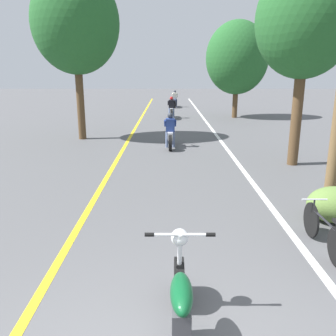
{
  "coord_description": "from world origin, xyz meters",
  "views": [
    {
      "loc": [
        0.01,
        -2.45,
        2.87
      ],
      "look_at": [
        0.05,
        4.78,
        0.9
      ],
      "focal_mm": 38.0,
      "sensor_mm": 36.0,
      "label": 1
    }
  ],
  "objects_px": {
    "roadside_tree_left": "(74,23)",
    "motorcycle_rider_lead": "(169,134)",
    "bicycle_parked": "(322,231)",
    "motorcycle_rider_mid": "(170,110)",
    "roadside_tree_right_far": "(235,58)",
    "roadside_tree_right_near": "(304,22)",
    "motorcycle_rider_far": "(173,101)",
    "motorcycle_foreground": "(180,306)"
  },
  "relations": [
    {
      "from": "motorcycle_rider_lead",
      "to": "motorcycle_rider_far",
      "type": "xyz_separation_m",
      "value": [
        0.48,
        16.13,
        0.01
      ]
    },
    {
      "from": "roadside_tree_right_near",
      "to": "motorcycle_rider_lead",
      "type": "height_order",
      "value": "roadside_tree_right_near"
    },
    {
      "from": "roadside_tree_right_far",
      "to": "roadside_tree_left",
      "type": "height_order",
      "value": "roadside_tree_left"
    },
    {
      "from": "bicycle_parked",
      "to": "roadside_tree_right_near",
      "type": "bearing_deg",
      "value": 75.93
    },
    {
      "from": "motorcycle_foreground",
      "to": "roadside_tree_right_near",
      "type": "bearing_deg",
      "value": 63.57
    },
    {
      "from": "motorcycle_rider_lead",
      "to": "motorcycle_rider_mid",
      "type": "relative_size",
      "value": 0.93
    },
    {
      "from": "roadside_tree_right_near",
      "to": "roadside_tree_right_far",
      "type": "bearing_deg",
      "value": 88.53
    },
    {
      "from": "motorcycle_rider_far",
      "to": "bicycle_parked",
      "type": "height_order",
      "value": "motorcycle_rider_far"
    },
    {
      "from": "roadside_tree_left",
      "to": "motorcycle_rider_lead",
      "type": "bearing_deg",
      "value": -24.69
    },
    {
      "from": "roadside_tree_right_near",
      "to": "motorcycle_foreground",
      "type": "bearing_deg",
      "value": -116.43
    },
    {
      "from": "roadside_tree_right_far",
      "to": "motorcycle_foreground",
      "type": "relative_size",
      "value": 2.84
    },
    {
      "from": "roadside_tree_right_far",
      "to": "motorcycle_foreground",
      "type": "xyz_separation_m",
      "value": [
        -4.13,
        -19.63,
        -3.23
      ]
    },
    {
      "from": "motorcycle_foreground",
      "to": "motorcycle_rider_far",
      "type": "height_order",
      "value": "motorcycle_rider_far"
    },
    {
      "from": "roadside_tree_left",
      "to": "motorcycle_rider_far",
      "type": "bearing_deg",
      "value": 73.24
    },
    {
      "from": "roadside_tree_right_near",
      "to": "motorcycle_rider_mid",
      "type": "height_order",
      "value": "roadside_tree_right_near"
    },
    {
      "from": "motorcycle_rider_lead",
      "to": "motorcycle_rider_far",
      "type": "height_order",
      "value": "motorcycle_rider_far"
    },
    {
      "from": "roadside_tree_left",
      "to": "motorcycle_rider_mid",
      "type": "xyz_separation_m",
      "value": [
        3.98,
        7.07,
        -4.25
      ]
    },
    {
      "from": "motorcycle_rider_lead",
      "to": "motorcycle_rider_mid",
      "type": "xyz_separation_m",
      "value": [
        0.13,
        8.84,
        0.01
      ]
    },
    {
      "from": "motorcycle_rider_far",
      "to": "motorcycle_rider_mid",
      "type": "bearing_deg",
      "value": -92.72
    },
    {
      "from": "motorcycle_rider_mid",
      "to": "motorcycle_rider_far",
      "type": "bearing_deg",
      "value": 87.28
    },
    {
      "from": "bicycle_parked",
      "to": "motorcycle_rider_lead",
      "type": "bearing_deg",
      "value": 106.49
    },
    {
      "from": "roadside_tree_right_far",
      "to": "motorcycle_foreground",
      "type": "height_order",
      "value": "roadside_tree_right_far"
    },
    {
      "from": "motorcycle_rider_mid",
      "to": "motorcycle_rider_far",
      "type": "xyz_separation_m",
      "value": [
        0.35,
        7.29,
        0.01
      ]
    },
    {
      "from": "roadside_tree_right_far",
      "to": "motorcycle_rider_mid",
      "type": "height_order",
      "value": "roadside_tree_right_far"
    },
    {
      "from": "roadside_tree_right_near",
      "to": "roadside_tree_right_far",
      "type": "relative_size",
      "value": 1.01
    },
    {
      "from": "roadside_tree_left",
      "to": "motorcycle_rider_mid",
      "type": "distance_m",
      "value": 9.16
    },
    {
      "from": "roadside_tree_right_far",
      "to": "motorcycle_rider_mid",
      "type": "xyz_separation_m",
      "value": [
        -4.05,
        -0.39,
        -3.16
      ]
    },
    {
      "from": "motorcycle_rider_mid",
      "to": "bicycle_parked",
      "type": "height_order",
      "value": "motorcycle_rider_mid"
    },
    {
      "from": "roadside_tree_left",
      "to": "motorcycle_rider_mid",
      "type": "bearing_deg",
      "value": 60.63
    },
    {
      "from": "motorcycle_rider_lead",
      "to": "motorcycle_rider_mid",
      "type": "distance_m",
      "value": 8.84
    },
    {
      "from": "roadside_tree_right_far",
      "to": "bicycle_parked",
      "type": "bearing_deg",
      "value": -95.58
    },
    {
      "from": "motorcycle_rider_mid",
      "to": "bicycle_parked",
      "type": "bearing_deg",
      "value": -82.26
    },
    {
      "from": "roadside_tree_right_near",
      "to": "roadside_tree_left",
      "type": "height_order",
      "value": "roadside_tree_left"
    },
    {
      "from": "roadside_tree_left",
      "to": "motorcycle_rider_lead",
      "type": "distance_m",
      "value": 6.0
    },
    {
      "from": "roadside_tree_right_near",
      "to": "motorcycle_rider_far",
      "type": "bearing_deg",
      "value": 100.24
    },
    {
      "from": "motorcycle_rider_lead",
      "to": "bicycle_parked",
      "type": "height_order",
      "value": "motorcycle_rider_lead"
    },
    {
      "from": "roadside_tree_right_near",
      "to": "bicycle_parked",
      "type": "distance_m",
      "value": 7.01
    },
    {
      "from": "roadside_tree_right_near",
      "to": "bicycle_parked",
      "type": "height_order",
      "value": "roadside_tree_right_near"
    },
    {
      "from": "roadside_tree_left",
      "to": "bicycle_parked",
      "type": "bearing_deg",
      "value": -57.99
    },
    {
      "from": "motorcycle_foreground",
      "to": "roadside_tree_left",
      "type": "bearing_deg",
      "value": 107.78
    },
    {
      "from": "motorcycle_rider_far",
      "to": "bicycle_parked",
      "type": "bearing_deg",
      "value": -85.35
    },
    {
      "from": "roadside_tree_right_far",
      "to": "motorcycle_foreground",
      "type": "distance_m",
      "value": 20.32
    }
  ]
}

